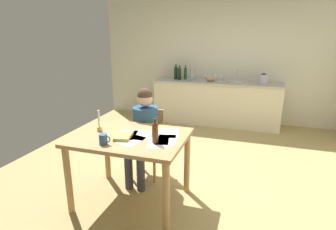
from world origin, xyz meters
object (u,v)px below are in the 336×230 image
object	(u,v)px
bottle_wine_red	(185,73)
wine_glass_back_right	(206,75)
stovetop_kettle	(263,79)
wine_glass_back_left	(210,75)
dining_table	(131,146)
candlestick	(99,125)
wine_glass_by_kettle	(215,75)
chair_at_table	(148,139)
bottle_vinegar	(180,74)
book_magazine	(124,136)
wine_bottle_on_table	(155,133)
mixing_bowl	(211,79)
bottle_oil	(176,73)
bottle_sauce	(192,75)
sink_unit	(236,81)
coffee_mug	(103,139)
person_seated	(144,129)
wine_glass_near_sink	(221,75)

from	to	relation	value
bottle_wine_red	wine_glass_back_right	size ratio (longest dim) A/B	1.93
stovetop_kettle	wine_glass_back_left	world-z (taller)	stovetop_kettle
dining_table	stovetop_kettle	distance (m)	3.47
candlestick	wine_glass_by_kettle	bearing A→B (deg)	76.71
chair_at_table	wine_glass_back_right	bearing A→B (deg)	84.04
wine_glass_by_kettle	wine_glass_back_left	size ratio (longest dim) A/B	1.00
candlestick	bottle_vinegar	bearing A→B (deg)	89.14
chair_at_table	stovetop_kettle	world-z (taller)	stovetop_kettle
wine_glass_back_left	chair_at_table	bearing A→B (deg)	-97.58
book_magazine	wine_bottle_on_table	bearing A→B (deg)	-14.12
wine_bottle_on_table	mixing_bowl	xyz separation A→B (m)	(0.00, 3.28, 0.04)
dining_table	candlestick	size ratio (longest dim) A/B	4.93
chair_at_table	wine_bottle_on_table	size ratio (longest dim) A/B	3.48
bottle_oil	bottle_sauce	distance (m)	0.39
bottle_oil	stovetop_kettle	bearing A→B (deg)	-1.43
sink_unit	bottle_wine_red	world-z (taller)	bottle_wine_red
stovetop_kettle	bottle_wine_red	bearing A→B (deg)	176.84
dining_table	coffee_mug	size ratio (longest dim) A/B	9.75
coffee_mug	wine_glass_back_right	world-z (taller)	wine_glass_back_right
wine_bottle_on_table	bottle_vinegar	world-z (taller)	bottle_vinegar
coffee_mug	bottle_vinegar	bearing A→B (deg)	93.25
bottle_sauce	wine_glass_back_right	xyz separation A→B (m)	(0.26, 0.20, -0.01)
wine_bottle_on_table	mixing_bowl	bearing A→B (deg)	89.99
book_magazine	bottle_oil	world-z (taller)	bottle_oil
person_seated	coffee_mug	world-z (taller)	person_seated
person_seated	wine_glass_back_right	bearing A→B (deg)	84.38
wine_glass_back_right	sink_unit	bearing A→B (deg)	-12.74
chair_at_table	bottle_oil	xyz separation A→B (m)	(-0.36, 2.53, 0.54)
chair_at_table	sink_unit	bearing A→B (deg)	69.69
person_seated	bottle_wine_red	bearing A→B (deg)	93.43
candlestick	wine_glass_back_right	bearing A→B (deg)	79.96
person_seated	candlestick	bearing A→B (deg)	-120.84
dining_table	bottle_sauce	size ratio (longest dim) A/B	4.12
chair_at_table	bottle_wine_red	world-z (taller)	bottle_wine_red
bottle_oil	chair_at_table	bearing A→B (deg)	-81.84
sink_unit	wine_glass_back_left	size ratio (longest dim) A/B	2.34
candlestick	sink_unit	bearing A→B (deg)	68.70
wine_glass_back_right	wine_glass_near_sink	bearing A→B (deg)	0.00
mixing_bowl	bottle_wine_red	bearing A→B (deg)	170.52
coffee_mug	wine_glass_back_left	world-z (taller)	wine_glass_back_left
wine_bottle_on_table	bottle_vinegar	xyz separation A→B (m)	(-0.67, 3.27, 0.12)
chair_at_table	stovetop_kettle	size ratio (longest dim) A/B	3.99
dining_table	book_magazine	world-z (taller)	book_magazine
wine_glass_by_kettle	wine_glass_back_right	size ratio (longest dim) A/B	1.00
chair_at_table	coffee_mug	distance (m)	1.06
sink_unit	bottle_sauce	size ratio (longest dim) A/B	1.24
chair_at_table	stovetop_kettle	xyz separation A→B (m)	(1.43, 2.48, 0.50)
candlestick	coffee_mug	bearing A→B (deg)	-53.16
sink_unit	wine_glass_back_left	bearing A→B (deg)	165.64
coffee_mug	stovetop_kettle	xyz separation A→B (m)	(1.50, 3.47, 0.15)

